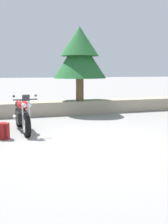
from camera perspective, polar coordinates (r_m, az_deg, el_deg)
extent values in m
plane|color=gray|center=(6.47, 3.08, -7.32)|extent=(120.00, 120.00, 0.00)
cube|color=gray|center=(10.95, -5.50, 0.92)|extent=(36.00, 0.80, 0.55)
cylinder|color=black|center=(7.40, -12.41, -2.95)|extent=(0.19, 0.63, 0.62)
cylinder|color=black|center=(8.79, -13.95, -1.10)|extent=(0.23, 0.63, 0.62)
cylinder|color=silver|center=(7.40, -12.41, -2.95)|extent=(0.19, 0.40, 0.38)
cube|color=black|center=(8.12, -13.33, -1.19)|extent=(0.36, 0.51, 0.34)
cube|color=#2D2D30|center=(7.99, -13.27, 0.10)|extent=(0.23, 1.11, 0.12)
ellipsoid|color=red|center=(7.82, -13.17, 1.53)|extent=(0.38, 0.55, 0.26)
cube|color=black|center=(8.29, -13.65, 1.52)|extent=(0.31, 0.58, 0.12)
ellipsoid|color=red|center=(8.58, -13.95, 2.03)|extent=(0.24, 0.30, 0.16)
cylinder|color=#2D2D30|center=(7.36, -12.70, 2.66)|extent=(0.66, 0.09, 0.04)
sphere|color=silver|center=(7.25, -11.94, 1.48)|extent=(0.13, 0.13, 0.13)
sphere|color=silver|center=(7.23, -13.03, 1.42)|extent=(0.13, 0.13, 0.13)
cube|color=#26282D|center=(7.26, -12.59, 3.05)|extent=(0.21, 0.11, 0.18)
cylinder|color=silver|center=(8.53, -14.81, -1.10)|extent=(0.14, 0.39, 0.11)
cylinder|color=silver|center=(7.38, -11.87, -0.11)|extent=(0.06, 0.17, 0.73)
cylinder|color=silver|center=(7.36, -13.25, -0.19)|extent=(0.06, 0.17, 0.73)
sphere|color=#2D2D30|center=(7.44, -10.49, 3.58)|extent=(0.07, 0.07, 0.07)
sphere|color=#2D2D30|center=(7.35, -15.09, 3.35)|extent=(0.07, 0.07, 0.07)
cube|color=#A31E1E|center=(7.31, -17.24, -4.02)|extent=(0.34, 0.26, 0.44)
cube|color=#A31E1E|center=(7.42, -16.97, -4.12)|extent=(0.24, 0.12, 0.24)
ellipsoid|color=#A31E1E|center=(7.26, -17.31, -2.41)|extent=(0.32, 0.24, 0.08)
cube|color=#591010|center=(7.18, -16.85, -4.07)|extent=(0.06, 0.04, 0.37)
cylinder|color=brown|center=(11.07, -0.93, 5.78)|extent=(0.33, 0.33, 1.27)
cone|color=#23602D|center=(11.07, -0.95, 11.70)|extent=(2.21, 2.21, 1.65)
cone|color=#23602D|center=(11.12, -0.96, 15.20)|extent=(1.59, 1.59, 1.19)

